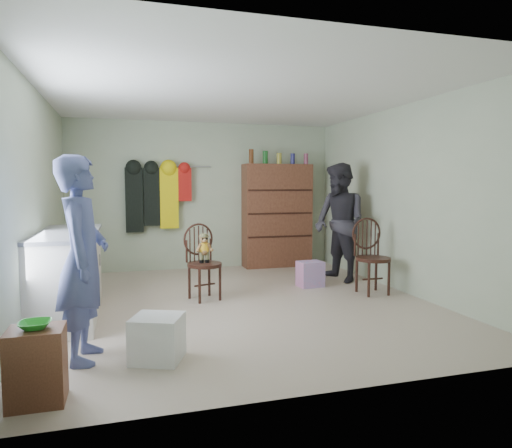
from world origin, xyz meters
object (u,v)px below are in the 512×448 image
object	(u,v)px
chair_far	(371,253)
dresser	(277,215)
counter	(68,274)
chair_front	(203,256)

from	to	relation	value
chair_far	dresser	bearing A→B (deg)	102.67
counter	chair_front	distance (m)	1.59
dresser	chair_front	bearing A→B (deg)	-130.35
chair_far	dresser	size ratio (longest dim) A/B	0.49
chair_front	chair_far	distance (m)	2.23
chair_far	counter	bearing A→B (deg)	179.66
chair_front	chair_far	xyz separation A→B (m)	(2.20, -0.31, -0.01)
chair_front	dresser	distance (m)	2.58
chair_far	dresser	world-z (taller)	dresser
chair_front	chair_far	size ratio (longest dim) A/B	0.95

